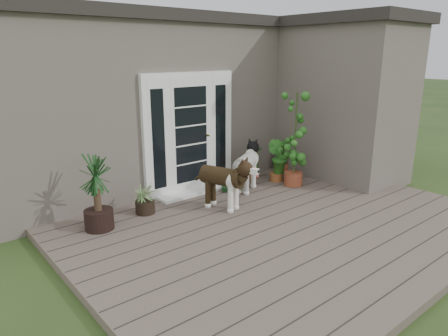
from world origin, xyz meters
TOP-DOWN VIEW (x-y plane):
  - deck at (0.00, 0.40)m, footprint 6.20×4.60m
  - house_main at (0.00, 4.65)m, footprint 7.40×4.00m
  - roof_main at (0.00, 4.65)m, footprint 7.60×4.20m
  - house_wing at (2.90, 1.50)m, footprint 1.60×2.40m
  - roof_wing at (2.90, 1.50)m, footprint 1.80×2.60m
  - door_unit at (-0.20, 2.60)m, footprint 1.90×0.14m
  - door_step at (-0.20, 2.40)m, footprint 1.60×0.40m
  - brindle_dog at (-0.37, 1.47)m, footprint 0.70×1.04m
  - white_dog at (0.55, 1.89)m, footprint 1.02×0.82m
  - spider_plant at (-1.45, 2.09)m, footprint 0.61×0.61m
  - yucca at (-2.26, 1.97)m, footprint 1.04×1.04m
  - herb_a at (1.19, 2.40)m, footprint 0.57×0.57m
  - herb_b at (1.43, 1.94)m, footprint 0.55×0.55m
  - herb_c at (2.04, 2.38)m, footprint 0.45×0.45m
  - sapling at (1.47, 1.54)m, footprint 0.58×0.58m
  - clog_left at (0.43, 2.06)m, footprint 0.18×0.29m
  - clog_right at (0.24, 2.14)m, footprint 0.30×0.34m

SIDE VIEW (x-z plane):
  - deck at x=0.00m, z-range 0.00..0.12m
  - door_step at x=-0.20m, z-range 0.12..0.17m
  - clog_left at x=0.43m, z-range 0.12..0.20m
  - clog_right at x=0.24m, z-range 0.12..0.21m
  - herb_a at x=1.19m, z-range 0.12..0.64m
  - spider_plant at x=-1.45m, z-range 0.12..0.66m
  - herb_c at x=2.04m, z-range 0.12..0.67m
  - herb_b at x=1.43m, z-range 0.12..0.73m
  - white_dog at x=0.55m, z-range 0.12..0.91m
  - brindle_dog at x=-0.37m, z-range 0.12..0.92m
  - yucca at x=-2.26m, z-range 0.12..1.26m
  - sapling at x=1.47m, z-range 0.12..1.96m
  - door_unit at x=-0.20m, z-range 0.12..2.27m
  - house_main at x=0.00m, z-range 0.00..3.10m
  - house_wing at x=2.90m, z-range 0.00..3.10m
  - roof_main at x=0.00m, z-range 3.10..3.30m
  - roof_wing at x=2.90m, z-range 3.10..3.30m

